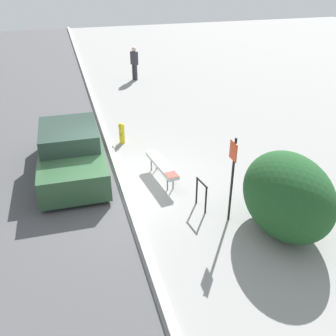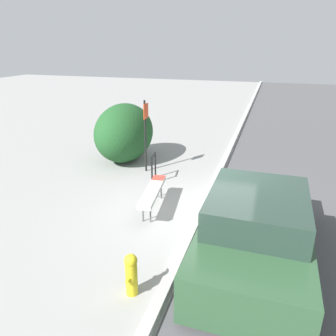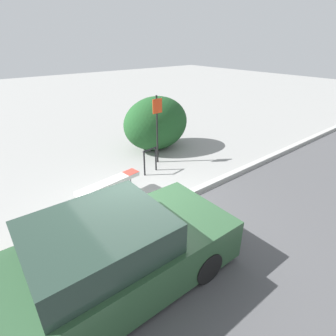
# 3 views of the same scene
# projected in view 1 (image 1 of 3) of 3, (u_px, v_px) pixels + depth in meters

# --- Properties ---
(ground_plane) EXTENTS (60.00, 60.00, 0.00)m
(ground_plane) POSITION_uv_depth(u_px,v_px,m) (123.00, 187.00, 10.99)
(ground_plane) COLOR gray
(curb) EXTENTS (60.00, 0.20, 0.13)m
(curb) POSITION_uv_depth(u_px,v_px,m) (123.00, 185.00, 10.96)
(curb) COLOR #A8A8A3
(curb) RESTS_ON ground_plane
(bench) EXTENTS (1.85, 0.56, 0.56)m
(bench) POSITION_uv_depth(u_px,v_px,m) (162.00, 165.00, 11.13)
(bench) COLOR #515156
(bench) RESTS_ON ground_plane
(bike_rack) EXTENTS (0.55, 0.13, 0.83)m
(bike_rack) POSITION_uv_depth(u_px,v_px,m) (201.00, 192.00, 9.81)
(bike_rack) COLOR black
(bike_rack) RESTS_ON ground_plane
(sign_post) EXTENTS (0.36, 0.08, 2.30)m
(sign_post) POSITION_uv_depth(u_px,v_px,m) (232.00, 173.00, 8.94)
(sign_post) COLOR black
(sign_post) RESTS_ON ground_plane
(fire_hydrant) EXTENTS (0.36, 0.22, 0.77)m
(fire_hydrant) POSITION_uv_depth(u_px,v_px,m) (122.00, 132.00, 13.44)
(fire_hydrant) COLOR gold
(fire_hydrant) RESTS_ON ground_plane
(shrub_hedge) EXTENTS (2.63, 1.89, 2.01)m
(shrub_hedge) POSITION_uv_depth(u_px,v_px,m) (287.00, 196.00, 8.76)
(shrub_hedge) COLOR #1E4C23
(shrub_hedge) RESTS_ON ground_plane
(pedestrian) EXTENTS (0.46, 0.39, 1.77)m
(pedestrian) POSITION_uv_depth(u_px,v_px,m) (134.00, 63.00, 20.28)
(pedestrian) COLOR #333338
(pedestrian) RESTS_ON ground_plane
(parked_car_near) EXTENTS (4.38, 1.98, 1.45)m
(parked_car_near) POSITION_uv_depth(u_px,v_px,m) (71.00, 152.00, 11.52)
(parked_car_near) COLOR black
(parked_car_near) RESTS_ON ground_plane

